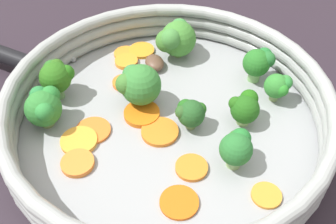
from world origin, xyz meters
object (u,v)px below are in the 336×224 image
object	(u,v)px
carrot_slice_7	(142,114)
mushroom_piece_0	(146,83)
carrot_slice_10	(192,168)
broccoli_floret_5	(279,86)
carrot_slice_2	(179,202)
mushroom_piece_1	(155,63)
broccoli_floret_2	(245,107)
carrot_slice_0	(93,130)
carrot_slice_5	(142,50)
broccoli_floret_1	(175,38)
carrot_slice_3	(160,132)
carrot_slice_9	(126,54)
carrot_slice_8	(266,195)
broccoli_floret_4	(260,62)
carrot_slice_1	(78,163)
broccoli_floret_8	(138,84)
carrot_slice_11	(126,61)
broccoli_floret_0	(237,147)
carrot_slice_6	(79,141)
skillet	(168,125)
broccoli_floret_6	(44,106)
carrot_slice_4	(124,83)
broccoli_floret_7	(190,112)
broccoli_floret_3	(56,76)

from	to	relation	value
carrot_slice_7	mushroom_piece_0	size ratio (longest dim) A/B	1.48
carrot_slice_10	broccoli_floret_5	xyz separation A→B (m)	(0.11, -0.09, 0.02)
carrot_slice_10	carrot_slice_2	bearing A→B (deg)	167.83
carrot_slice_10	mushroom_piece_1	size ratio (longest dim) A/B	1.05
broccoli_floret_2	carrot_slice_0	bearing A→B (deg)	101.92
carrot_slice_5	broccoli_floret_1	bearing A→B (deg)	-95.72
carrot_slice_3	carrot_slice_7	bearing A→B (deg)	43.96
carrot_slice_9	mushroom_piece_1	xyz separation A→B (m)	(-0.02, -0.04, 0.01)
carrot_slice_8	carrot_slice_10	xyz separation A→B (m)	(0.02, 0.07, 0.00)
carrot_slice_0	mushroom_piece_1	world-z (taller)	mushroom_piece_1
carrot_slice_9	broccoli_floret_4	xyz separation A→B (m)	(-0.03, -0.18, 0.03)
carrot_slice_1	broccoli_floret_5	size ratio (longest dim) A/B	0.97
carrot_slice_10	broccoli_floret_2	size ratio (longest dim) A/B	0.88
carrot_slice_8	carrot_slice_5	bearing A→B (deg)	35.87
carrot_slice_10	carrot_slice_0	bearing A→B (deg)	70.81
carrot_slice_0	carrot_slice_2	bearing A→B (deg)	-127.86
carrot_slice_10	carrot_slice_1	bearing A→B (deg)	93.72
carrot_slice_0	carrot_slice_1	distance (m)	0.05
carrot_slice_1	broccoli_floret_8	bearing A→B (deg)	-26.71
carrot_slice_7	broccoli_floret_5	xyz separation A→B (m)	(0.04, -0.16, 0.02)
carrot_slice_11	mushroom_piece_0	xyz separation A→B (m)	(-0.04, -0.03, 0.00)
broccoli_floret_2	broccoli_floret_4	world-z (taller)	broccoli_floret_4
carrot_slice_2	broccoli_floret_0	size ratio (longest dim) A/B	0.90
carrot_slice_6	broccoli_floret_5	xyz separation A→B (m)	(0.09, -0.22, 0.02)
carrot_slice_11	broccoli_floret_2	bearing A→B (deg)	-120.45
carrot_slice_1	broccoli_floret_8	xyz separation A→B (m)	(0.10, -0.05, 0.03)
carrot_slice_8	skillet	bearing A→B (deg)	49.92
mushroom_piece_0	broccoli_floret_6	bearing A→B (deg)	126.34
carrot_slice_0	carrot_slice_3	xyz separation A→B (m)	(0.01, -0.07, 0.00)
carrot_slice_4	carrot_slice_2	bearing A→B (deg)	-152.59
carrot_slice_11	mushroom_piece_0	bearing A→B (deg)	-142.47
carrot_slice_9	broccoli_floret_4	world-z (taller)	broccoli_floret_4
mushroom_piece_1	broccoli_floret_2	bearing A→B (deg)	-126.92
carrot_slice_2	broccoli_floret_2	world-z (taller)	broccoli_floret_2
carrot_slice_1	broccoli_floret_2	bearing A→B (deg)	-64.38
carrot_slice_4	carrot_slice_7	world-z (taller)	same
carrot_slice_5	carrot_slice_10	distance (m)	0.21
broccoli_floret_6	broccoli_floret_7	bearing A→B (deg)	-84.89
mushroom_piece_1	carrot_slice_1	bearing A→B (deg)	160.90
broccoli_floret_8	carrot_slice_1	bearing A→B (deg)	153.29
carrot_slice_9	carrot_slice_11	xyz separation A→B (m)	(-0.02, -0.00, 0.00)
carrot_slice_7	broccoli_floret_6	xyz separation A→B (m)	(-0.02, 0.10, 0.02)
skillet	broccoli_floret_3	size ratio (longest dim) A/B	7.05
skillet	broccoli_floret_1	distance (m)	0.13
skillet	broccoli_floret_0	bearing A→B (deg)	-124.48
carrot_slice_5	carrot_slice_6	bearing A→B (deg)	165.99
carrot_slice_1	broccoli_floret_5	xyz separation A→B (m)	(0.12, -0.21, 0.02)
carrot_slice_4	carrot_slice_11	size ratio (longest dim) A/B	0.95
carrot_slice_10	broccoli_floret_5	distance (m)	0.15
carrot_slice_9	mushroom_piece_1	bearing A→B (deg)	-117.08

